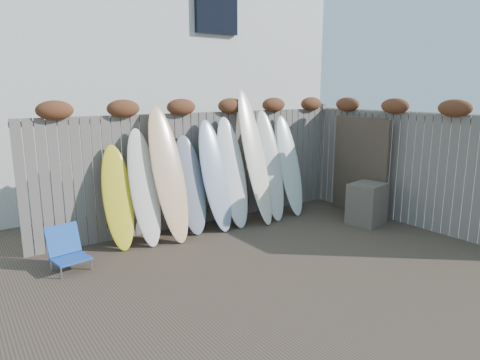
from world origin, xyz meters
TOP-DOWN VIEW (x-y plane):
  - ground at (0.00, 0.00)m, footprint 80.00×80.00m
  - back_fence at (0.06, 2.39)m, footprint 6.05×0.28m
  - right_fence at (2.99, 0.25)m, footprint 0.28×4.40m
  - house at (0.50, 6.50)m, footprint 8.50×5.50m
  - beach_chair at (-2.55, 1.64)m, footprint 0.52×0.54m
  - wooden_crate at (2.42, 0.65)m, footprint 0.73×0.65m
  - lattice_panel at (2.80, 1.17)m, footprint 0.05×1.25m
  - surfboard_0 at (-1.67, 2.04)m, footprint 0.50×0.61m
  - surfboard_1 at (-1.27, 1.99)m, footprint 0.47×0.66m
  - surfboard_2 at (-0.87, 1.94)m, footprint 0.61×0.81m
  - surfboard_3 at (-0.42, 2.06)m, footprint 0.53×0.61m
  - surfboard_4 at (0.02, 1.97)m, footprint 0.56×0.70m
  - surfboard_5 at (0.38, 1.98)m, footprint 0.54×0.71m
  - surfboard_6 at (0.83, 1.92)m, footprint 0.54×0.88m
  - surfboard_7 at (1.20, 1.95)m, footprint 0.55×0.76m
  - surfboard_8 at (1.71, 1.98)m, footprint 0.49×0.69m

SIDE VIEW (x-z plane):
  - ground at x=0.00m, z-range 0.00..0.00m
  - beach_chair at x=-2.55m, z-range -0.02..0.57m
  - wooden_crate at x=2.42m, z-range 0.00..0.74m
  - surfboard_0 at x=-1.67m, z-range 0.00..1.57m
  - surfboard_3 at x=-0.42m, z-range 0.00..1.64m
  - surfboard_1 at x=-1.27m, z-range 0.00..1.81m
  - lattice_panel at x=2.80m, z-range 0.00..1.88m
  - surfboard_4 at x=0.02m, z-range 0.00..1.89m
  - surfboard_8 at x=1.71m, z-range 0.00..1.91m
  - surfboard_5 at x=0.38m, z-range 0.00..1.92m
  - surfboard_7 at x=1.20m, z-range 0.00..2.02m
  - surfboard_2 at x=-0.87m, z-range 0.00..2.15m
  - right_fence at x=2.99m, z-range 0.02..2.26m
  - back_fence at x=0.06m, z-range 0.06..2.30m
  - surfboard_6 at x=0.83m, z-range 0.00..2.40m
  - house at x=0.50m, z-range 0.04..6.36m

